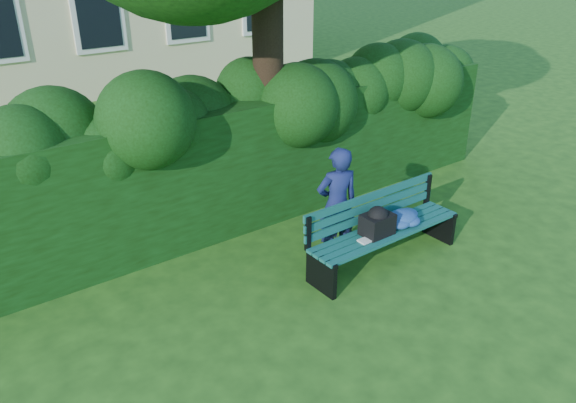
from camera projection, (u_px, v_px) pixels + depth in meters
ground at (318, 290)px, 6.70m from camera, size 80.00×80.00×0.00m
hedge at (220, 166)px, 7.91m from camera, size 10.00×1.00×1.80m
park_bench at (386, 225)px, 7.12m from camera, size 2.23×0.57×0.89m
man_reading at (337, 205)px, 7.07m from camera, size 0.64×0.51×1.53m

